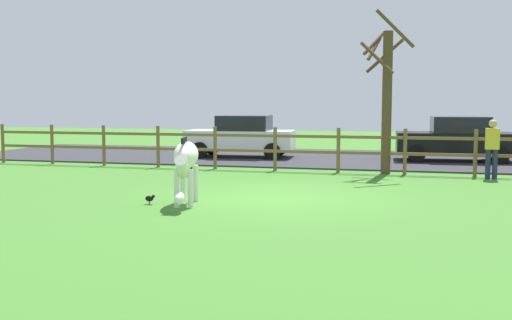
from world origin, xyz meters
name	(u,v)px	position (x,y,z in m)	size (l,w,h in m)	color
ground_plane	(282,197)	(0.00, 0.00, 0.00)	(60.00, 60.00, 0.00)	#3D7528
parking_asphalt	(333,158)	(0.00, 9.30, 0.03)	(28.00, 7.40, 0.05)	#2D2D33
paddock_fence	(306,147)	(-0.30, 5.00, 0.76)	(21.51, 0.11, 1.35)	brown
bare_tree	(386,94)	(2.04, 5.06, 2.35)	(1.57, 1.53, 4.71)	#513A23
zebra	(186,161)	(-1.73, -1.45, 0.93)	(0.74, 1.91, 1.41)	white
crow_on_grass	(150,198)	(-2.49, -1.55, 0.13)	(0.21, 0.10, 0.20)	black
parked_car_black	(456,138)	(4.33, 9.05, 0.84)	(4.09, 2.06, 1.56)	black
parked_car_white	(241,136)	(-3.38, 8.65, 0.84)	(4.09, 2.07, 1.56)	white
visitor_near_fence	(492,146)	(4.95, 4.58, 0.91)	(0.36, 0.23, 1.64)	#232847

